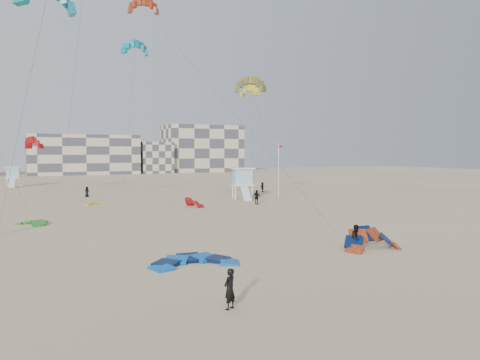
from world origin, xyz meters
name	(u,v)px	position (x,y,z in m)	size (l,w,h in m)	color
ground	(211,287)	(0.00, 0.00, 0.00)	(320.00, 320.00, 0.00)	beige
kite_ground_blue	(194,264)	(0.83, 4.68, 0.00)	(4.68, 4.88, 0.68)	#0277F2
kite_ground_orange	(372,250)	(13.12, 3.47, 0.00)	(4.04, 3.43, 2.30)	#E3481E
kite_ground_green	(32,225)	(-7.27, 25.40, 0.00)	(2.96, 3.12, 0.63)	#247F27
kite_ground_red_far	(194,207)	(10.85, 32.35, 0.00)	(3.10, 2.60, 1.92)	red
kite_ground_yellow	(95,204)	(0.52, 40.62, 0.00)	(2.88, 3.03, 0.39)	yellow
kitesurfer_main	(230,289)	(-0.51, -3.39, 0.86)	(0.63, 0.41, 1.73)	black
kitesurfer_b	(356,238)	(12.02, 3.72, 0.87)	(0.85, 0.66, 1.74)	black
kitesurfer_d	(257,197)	(19.01, 31.51, 0.92)	(1.08, 0.45, 1.85)	black
kitesurfer_e	(87,192)	(0.86, 51.11, 0.78)	(0.76, 0.50, 1.56)	black
kitesurfer_f	(262,187)	(28.77, 48.16, 0.81)	(1.50, 0.48, 1.62)	black
kite_fly_orange	(143,7)	(5.00, 32.66, 23.07)	(8.87, 28.88, 23.14)	#E3481E
kite_fly_olive	(250,86)	(17.72, 30.87, 14.78)	(7.46, 5.22, 15.18)	olive
kite_fly_yellow	(249,92)	(26.66, 48.85, 16.65)	(5.92, 7.78, 16.78)	yellow
kite_fly_teal_b	(135,49)	(9.52, 56.33, 23.49)	(4.62, 4.34, 23.74)	#0E9192
kite_fly_red	(34,144)	(-5.88, 62.10, 8.00)	(5.19, 5.14, 8.52)	red
lifeguard_tower_near	(243,184)	(20.45, 38.65, 2.19)	(3.86, 6.46, 4.43)	white
lifeguard_tower_far	(14,177)	(-9.06, 78.68, 1.95)	(3.06, 5.53, 3.94)	white
flagpole	(279,169)	(26.12, 38.24, 4.19)	(0.65, 0.10, 7.99)	white
condo_mid	(83,155)	(10.00, 130.00, 6.00)	(32.00, 16.00, 12.00)	beige
condo_east	(202,149)	(50.00, 132.00, 8.00)	(26.00, 14.00, 16.00)	beige
condo_fill_right	(155,158)	(32.00, 128.00, 5.00)	(10.00, 10.00, 10.00)	beige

